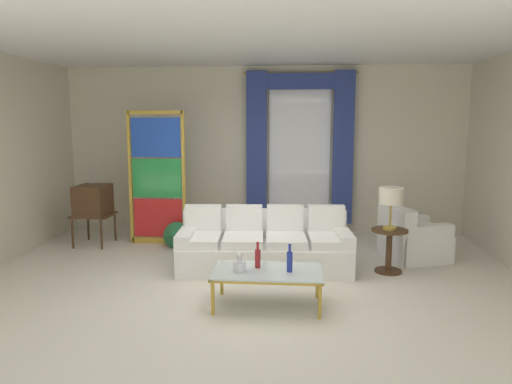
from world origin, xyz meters
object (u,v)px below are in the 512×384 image
object	(u,v)px
table_lamp_brass	(391,198)
bottle_blue_decanter	(240,265)
coffee_table	(268,273)
round_side_table	(389,247)
peacock_figurine	(175,236)
couch_white_long	(265,247)
bottle_amber_squat	(258,257)
armchair_white	(411,240)
stained_glass_divider	(157,181)
vintage_tv	(93,201)
bottle_crystal_tall	(290,260)

from	to	relation	value
table_lamp_brass	bottle_blue_decanter	bearing A→B (deg)	-142.96
coffee_table	round_side_table	distance (m)	2.05
bottle_blue_decanter	round_side_table	size ratio (longest dim) A/B	0.36
peacock_figurine	couch_white_long	bearing A→B (deg)	-28.83
bottle_blue_decanter	bottle_amber_squat	xyz separation A→B (m)	(0.18, 0.16, 0.05)
armchair_white	stained_glass_divider	bearing A→B (deg)	172.09
vintage_tv	armchair_white	world-z (taller)	vintage_tv
bottle_blue_decanter	bottle_crystal_tall	size ratio (longest dim) A/B	0.68
coffee_table	armchair_white	size ratio (longest dim) A/B	1.18
peacock_figurine	vintage_tv	bearing A→B (deg)	171.96
bottle_blue_decanter	vintage_tv	bearing A→B (deg)	137.90
coffee_table	couch_white_long	bearing A→B (deg)	95.36
stained_glass_divider	peacock_figurine	world-z (taller)	stained_glass_divider
bottle_blue_decanter	table_lamp_brass	distance (m)	2.40
couch_white_long	coffee_table	world-z (taller)	couch_white_long
armchair_white	peacock_figurine	world-z (taller)	armchair_white
bottle_blue_decanter	stained_glass_divider	bearing A→B (deg)	122.64
coffee_table	bottle_blue_decanter	xyz separation A→B (m)	(-0.30, -0.08, 0.11)
vintage_tv	coffee_table	bearing A→B (deg)	-38.26
bottle_blue_decanter	peacock_figurine	distance (m)	2.63
bottle_blue_decanter	vintage_tv	xyz separation A→B (m)	(-2.72, 2.46, 0.25)
couch_white_long	bottle_amber_squat	distance (m)	1.30
couch_white_long	round_side_table	world-z (taller)	couch_white_long
coffee_table	bottle_crystal_tall	distance (m)	0.29
coffee_table	table_lamp_brass	bearing A→B (deg)	40.42
coffee_table	stained_glass_divider	xyz separation A→B (m)	(-1.99, 2.56, 0.68)
bottle_blue_decanter	armchair_white	distance (m)	3.11
vintage_tv	round_side_table	world-z (taller)	vintage_tv
bottle_blue_decanter	bottle_crystal_tall	world-z (taller)	bottle_crystal_tall
vintage_tv	stained_glass_divider	distance (m)	1.10
bottle_blue_decanter	armchair_white	bearing A→B (deg)	41.95
armchair_white	table_lamp_brass	distance (m)	1.09
vintage_tv	round_side_table	bearing A→B (deg)	-12.96
coffee_table	bottle_amber_squat	xyz separation A→B (m)	(-0.12, 0.09, 0.16)
bottle_blue_decanter	table_lamp_brass	xyz separation A→B (m)	(1.86, 1.41, 0.55)
stained_glass_divider	table_lamp_brass	xyz separation A→B (m)	(3.55, -1.23, -0.03)
couch_white_long	peacock_figurine	distance (m)	1.70
vintage_tv	round_side_table	distance (m)	4.72
couch_white_long	armchair_white	bearing A→B (deg)	16.49
couch_white_long	bottle_blue_decanter	distance (m)	1.47
coffee_table	vintage_tv	distance (m)	3.87
bottle_blue_decanter	stained_glass_divider	distance (m)	3.18
bottle_crystal_tall	vintage_tv	distance (m)	4.07
round_side_table	bottle_crystal_tall	bearing A→B (deg)	-134.20
round_side_table	table_lamp_brass	world-z (taller)	table_lamp_brass
couch_white_long	armchair_white	size ratio (longest dim) A/B	2.35
peacock_figurine	round_side_table	size ratio (longest dim) A/B	1.01
bottle_crystal_tall	armchair_white	xyz separation A→B (m)	(1.77, 2.03, -0.25)
coffee_table	table_lamp_brass	xyz separation A→B (m)	(1.56, 1.33, 0.65)
bottle_amber_squat	table_lamp_brass	distance (m)	2.15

